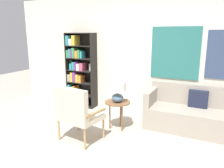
{
  "coord_description": "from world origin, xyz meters",
  "views": [
    {
      "loc": [
        1.82,
        -2.68,
        1.84
      ],
      "look_at": [
        0.05,
        0.94,
        0.9
      ],
      "focal_mm": 35.0,
      "sensor_mm": 36.0,
      "label": 1
    }
  ],
  "objects_px": {
    "bookshelf": "(79,72)",
    "side_table": "(117,105)",
    "table_lamp": "(118,90)",
    "armchair": "(76,111)",
    "couch": "(196,114)"
  },
  "relations": [
    {
      "from": "armchair",
      "to": "side_table",
      "type": "relative_size",
      "value": 1.77
    },
    {
      "from": "bookshelf",
      "to": "side_table",
      "type": "relative_size",
      "value": 3.34
    },
    {
      "from": "armchair",
      "to": "side_table",
      "type": "bearing_deg",
      "value": 63.29
    },
    {
      "from": "couch",
      "to": "table_lamp",
      "type": "relative_size",
      "value": 4.77
    },
    {
      "from": "bookshelf",
      "to": "side_table",
      "type": "xyz_separation_m",
      "value": [
        1.48,
        -0.87,
        -0.4
      ]
    },
    {
      "from": "couch",
      "to": "armchair",
      "type": "bearing_deg",
      "value": -141.42
    },
    {
      "from": "table_lamp",
      "to": "couch",
      "type": "bearing_deg",
      "value": 25.48
    },
    {
      "from": "bookshelf",
      "to": "couch",
      "type": "bearing_deg",
      "value": -4.69
    },
    {
      "from": "armchair",
      "to": "table_lamp",
      "type": "bearing_deg",
      "value": 61.76
    },
    {
      "from": "bookshelf",
      "to": "side_table",
      "type": "distance_m",
      "value": 1.76
    },
    {
      "from": "bookshelf",
      "to": "table_lamp",
      "type": "distance_m",
      "value": 1.75
    },
    {
      "from": "bookshelf",
      "to": "couch",
      "type": "distance_m",
      "value": 2.94
    },
    {
      "from": "couch",
      "to": "side_table",
      "type": "relative_size",
      "value": 3.4
    },
    {
      "from": "bookshelf",
      "to": "table_lamp",
      "type": "xyz_separation_m",
      "value": [
        1.5,
        -0.89,
        -0.1
      ]
    },
    {
      "from": "side_table",
      "to": "table_lamp",
      "type": "xyz_separation_m",
      "value": [
        0.01,
        -0.03,
        0.3
      ]
    }
  ]
}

